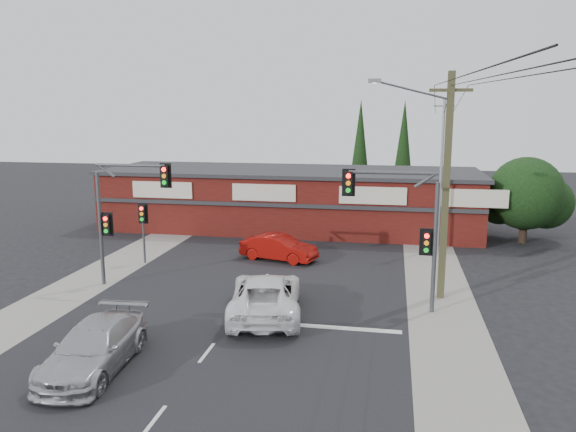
% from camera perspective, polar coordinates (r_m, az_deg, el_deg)
% --- Properties ---
extents(ground, '(120.00, 120.00, 0.00)m').
position_cam_1_polar(ground, '(24.50, -4.73, -9.30)').
color(ground, black).
rests_on(ground, ground).
extents(road_strip, '(14.00, 70.00, 0.01)m').
position_cam_1_polar(road_strip, '(29.10, -2.12, -5.99)').
color(road_strip, black).
rests_on(road_strip, ground).
extents(verge_left, '(3.00, 70.00, 0.02)m').
position_cam_1_polar(verge_left, '(32.01, -17.19, -4.92)').
color(verge_left, gray).
rests_on(verge_left, ground).
extents(verge_right, '(3.00, 70.00, 0.02)m').
position_cam_1_polar(verge_right, '(28.53, 14.89, -6.69)').
color(verge_right, gray).
rests_on(verge_right, ground).
extents(stop_line, '(6.50, 0.35, 0.01)m').
position_cam_1_polar(stop_line, '(22.47, 3.04, -11.13)').
color(stop_line, silver).
rests_on(stop_line, ground).
extents(white_suv, '(3.83, 6.48, 1.69)m').
position_cam_1_polar(white_suv, '(23.42, -2.28, -8.03)').
color(white_suv, white).
rests_on(white_suv, ground).
extents(silver_suv, '(2.47, 5.39, 1.53)m').
position_cam_1_polar(silver_suv, '(19.80, -19.10, -12.49)').
color(silver_suv, '#AFB2B5').
rests_on(silver_suv, ground).
extents(red_sedan, '(4.63, 2.62, 1.44)m').
position_cam_1_polar(red_sedan, '(31.75, -0.95, -3.22)').
color(red_sedan, '#960E09').
rests_on(red_sedan, ground).
extents(lane_dashes, '(0.12, 37.26, 0.01)m').
position_cam_1_polar(lane_dashes, '(24.34, -4.84, -9.39)').
color(lane_dashes, silver).
rests_on(lane_dashes, ground).
extents(shop_building, '(27.30, 8.40, 4.22)m').
position_cam_1_polar(shop_building, '(40.30, 0.23, 1.81)').
color(shop_building, '#4A120E').
rests_on(shop_building, ground).
extents(tree_cluster, '(5.90, 5.10, 5.50)m').
position_cam_1_polar(tree_cluster, '(38.96, 23.13, 1.77)').
color(tree_cluster, '#2D2116').
rests_on(tree_cluster, ground).
extents(conifer_near, '(1.80, 1.80, 9.25)m').
position_cam_1_polar(conifer_near, '(46.35, 7.33, 7.05)').
color(conifer_near, '#2D2116').
rests_on(conifer_near, ground).
extents(conifer_far, '(1.80, 1.80, 9.25)m').
position_cam_1_polar(conifer_far, '(48.27, 11.66, 7.06)').
color(conifer_far, '#2D2116').
rests_on(conifer_far, ground).
extents(traffic_mast_left, '(3.77, 0.27, 5.97)m').
position_cam_1_polar(traffic_mast_left, '(27.64, -16.70, 1.02)').
color(traffic_mast_left, '#47494C').
rests_on(traffic_mast_left, ground).
extents(traffic_mast_right, '(3.96, 0.27, 5.97)m').
position_cam_1_polar(traffic_mast_right, '(23.61, 12.07, -0.32)').
color(traffic_mast_right, '#47494C').
rests_on(traffic_mast_right, ground).
extents(pedestal_signal, '(0.55, 0.27, 3.38)m').
position_cam_1_polar(pedestal_signal, '(31.77, -14.52, -0.45)').
color(pedestal_signal, '#47494C').
rests_on(pedestal_signal, ground).
extents(utility_pole, '(4.38, 0.59, 10.00)m').
position_cam_1_polar(utility_pole, '(25.44, 15.48, 3.61)').
color(utility_pole, '#4C492B').
rests_on(utility_pole, ground).
extents(steel_pole, '(1.20, 0.16, 9.00)m').
position_cam_1_polar(steel_pole, '(34.49, 15.28, 4.23)').
color(steel_pole, gray).
rests_on(steel_pole, ground).
extents(power_lines, '(2.01, 29.00, 1.22)m').
position_cam_1_polar(power_lines, '(19.86, 17.63, 12.17)').
color(power_lines, black).
rests_on(power_lines, ground).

